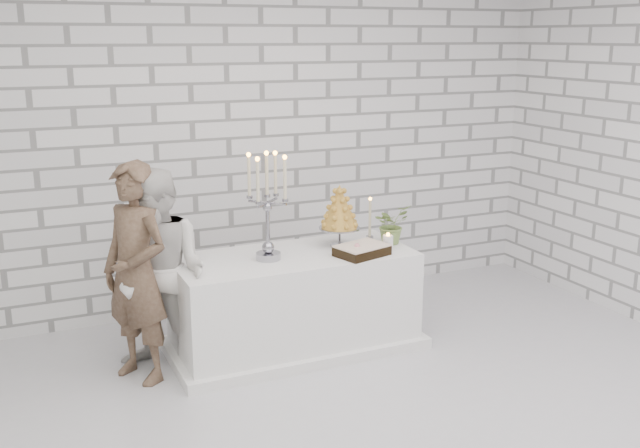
{
  "coord_description": "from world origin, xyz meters",
  "views": [
    {
      "loc": [
        -1.84,
        -3.46,
        2.35
      ],
      "look_at": [
        0.23,
        1.12,
        1.05
      ],
      "focal_mm": 41.07,
      "sensor_mm": 36.0,
      "label": 1
    }
  ],
  "objects_px": {
    "cake_table": "(294,302)",
    "bride": "(161,274)",
    "groom": "(136,273)",
    "candelabra": "(267,206)",
    "croquembouche": "(339,216)"
  },
  "relations": [
    {
      "from": "cake_table",
      "to": "bride",
      "type": "bearing_deg",
      "value": -179.81
    },
    {
      "from": "groom",
      "to": "bride",
      "type": "xyz_separation_m",
      "value": [
        0.17,
        0.03,
        -0.03
      ]
    },
    {
      "from": "candelabra",
      "to": "cake_table",
      "type": "bearing_deg",
      "value": 8.9
    },
    {
      "from": "cake_table",
      "to": "croquembouche",
      "type": "xyz_separation_m",
      "value": [
        0.41,
        0.06,
        0.62
      ]
    },
    {
      "from": "bride",
      "to": "candelabra",
      "type": "height_order",
      "value": "candelabra"
    },
    {
      "from": "groom",
      "to": "croquembouche",
      "type": "height_order",
      "value": "groom"
    },
    {
      "from": "bride",
      "to": "groom",
      "type": "bearing_deg",
      "value": -123.81
    },
    {
      "from": "bride",
      "to": "croquembouche",
      "type": "height_order",
      "value": "bride"
    },
    {
      "from": "candelabra",
      "to": "groom",
      "type": "bearing_deg",
      "value": 179.87
    },
    {
      "from": "bride",
      "to": "croquembouche",
      "type": "relative_size",
      "value": 3.0
    },
    {
      "from": "bride",
      "to": "candelabra",
      "type": "distance_m",
      "value": 0.89
    },
    {
      "from": "bride",
      "to": "croquembouche",
      "type": "distance_m",
      "value": 1.44
    },
    {
      "from": "candelabra",
      "to": "croquembouche",
      "type": "relative_size",
      "value": 1.63
    },
    {
      "from": "groom",
      "to": "bride",
      "type": "relative_size",
      "value": 1.05
    },
    {
      "from": "groom",
      "to": "croquembouche",
      "type": "relative_size",
      "value": 3.14
    }
  ]
}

